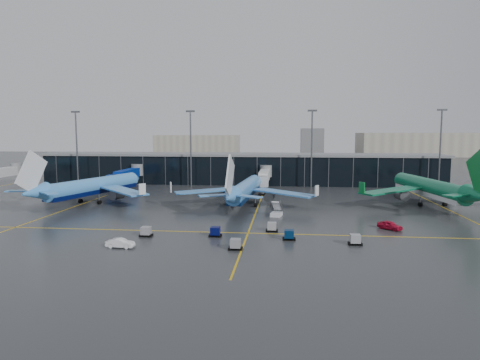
# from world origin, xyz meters

# --- Properties ---
(ground) EXTENTS (600.00, 600.00, 0.00)m
(ground) POSITION_xyz_m (0.00, 0.00, 0.00)
(ground) COLOR #282B2D
(ground) RESTS_ON ground
(terminal_pier) EXTENTS (142.00, 17.00, 10.70)m
(terminal_pier) POSITION_xyz_m (0.00, 62.00, 5.42)
(terminal_pier) COLOR black
(terminal_pier) RESTS_ON ground
(jet_bridges) EXTENTS (94.00, 27.50, 7.20)m
(jet_bridges) POSITION_xyz_m (-35.00, 42.99, 4.55)
(jet_bridges) COLOR #595B60
(jet_bridges) RESTS_ON ground
(flood_masts) EXTENTS (203.00, 0.50, 25.50)m
(flood_masts) POSITION_xyz_m (5.00, 50.00, 13.81)
(flood_masts) COLOR #595B60
(flood_masts) RESTS_ON ground
(distant_hangars) EXTENTS (260.00, 71.00, 22.00)m
(distant_hangars) POSITION_xyz_m (49.94, 270.08, 8.79)
(distant_hangars) COLOR #B2AD99
(distant_hangars) RESTS_ON ground
(taxi_lines) EXTENTS (220.00, 120.00, 0.02)m
(taxi_lines) POSITION_xyz_m (10.00, 10.61, 0.01)
(taxi_lines) COLOR gold
(taxi_lines) RESTS_ON ground
(airliner_arkefly) EXTENTS (49.04, 52.79, 13.55)m
(airliner_arkefly) POSITION_xyz_m (-32.84, 15.33, 6.78)
(airliner_arkefly) COLOR #4490E0
(airliner_arkefly) RESTS_ON ground
(airliner_klm_near) EXTENTS (40.02, 44.76, 12.94)m
(airliner_klm_near) POSITION_xyz_m (6.66, 15.07, 6.47)
(airliner_klm_near) COLOR #4188D7
(airliner_klm_near) RESTS_ON ground
(airliner_aer_lingus) EXTENTS (46.18, 50.86, 13.98)m
(airliner_aer_lingus) POSITION_xyz_m (52.61, 20.45, 6.99)
(airliner_aer_lingus) COLOR #0C6842
(airliner_aer_lingus) RESTS_ON ground
(baggage_carts) EXTENTS (37.83, 14.44, 1.70)m
(baggage_carts) POSITION_xyz_m (10.93, -19.56, 0.76)
(baggage_carts) COLOR black
(baggage_carts) RESTS_ON ground
(mobile_airstair) EXTENTS (2.76, 3.56, 3.45)m
(mobile_airstair) POSITION_xyz_m (14.76, 1.47, 0.77)
(mobile_airstair) COLOR silver
(mobile_airstair) RESTS_ON ground
(service_van_red) EXTENTS (4.67, 4.69, 1.61)m
(service_van_red) POSITION_xyz_m (36.27, -9.22, 0.80)
(service_van_red) COLOR #B40D2C
(service_van_red) RESTS_ON ground
(service_van_white) EXTENTS (4.58, 1.81, 1.48)m
(service_van_white) POSITION_xyz_m (-9.23, -26.97, 0.74)
(service_van_white) COLOR silver
(service_van_white) RESTS_ON ground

